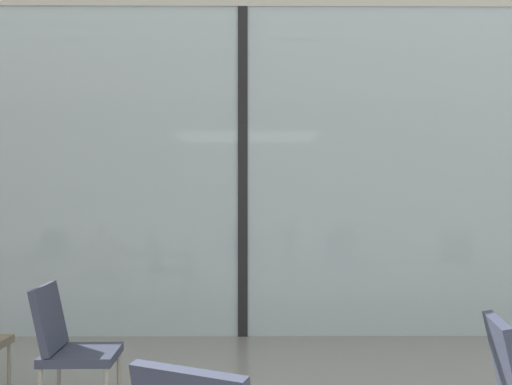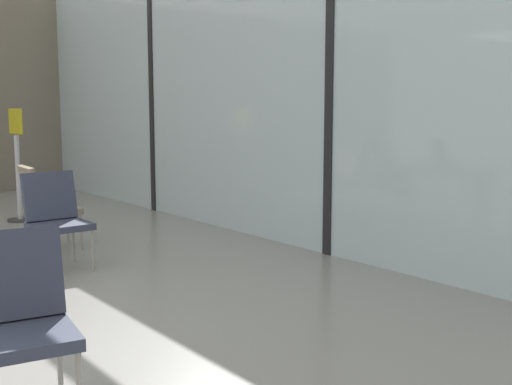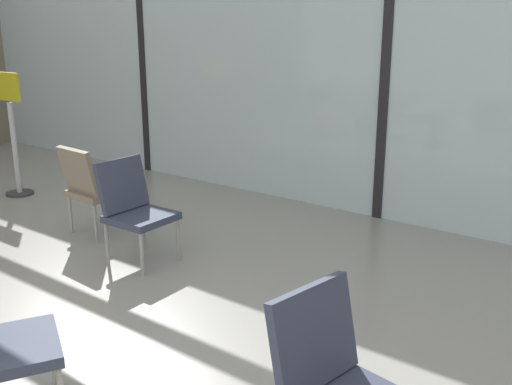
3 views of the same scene
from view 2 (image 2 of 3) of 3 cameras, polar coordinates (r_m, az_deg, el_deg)
glass_curtain_wall at (r=6.29m, az=6.88°, el=9.90°), size 14.00×0.08×3.42m
window_mullion_0 at (r=9.11m, az=-9.09°, el=9.14°), size 0.10×0.12×3.42m
window_mullion_1 at (r=6.29m, az=6.88°, el=9.90°), size 0.10×0.12×3.42m
parked_airplane at (r=10.03m, az=20.06°, el=11.74°), size 14.47×4.50×4.50m
lounge_chair_2 at (r=3.26m, az=-20.60°, el=-10.04°), size 0.60×0.56×0.87m
lounge_chair_3 at (r=6.86m, az=-18.41°, el=-0.82°), size 0.51×0.56×0.87m
lounge_chair_6 at (r=6.05m, az=-17.49°, el=-1.88°), size 0.53×0.49×0.87m
info_sign at (r=8.69m, az=-20.53°, el=2.01°), size 0.44×0.32×1.44m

